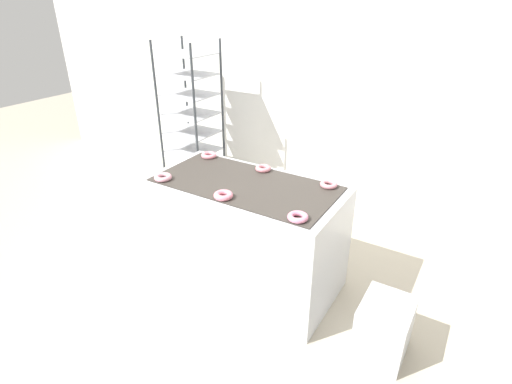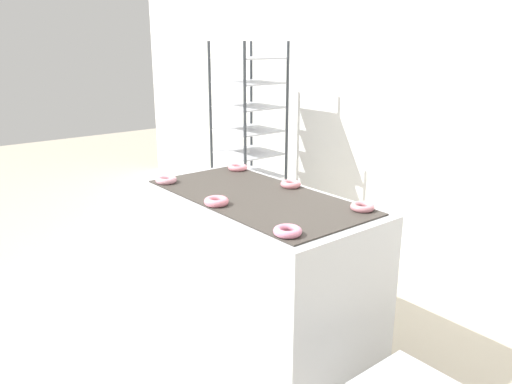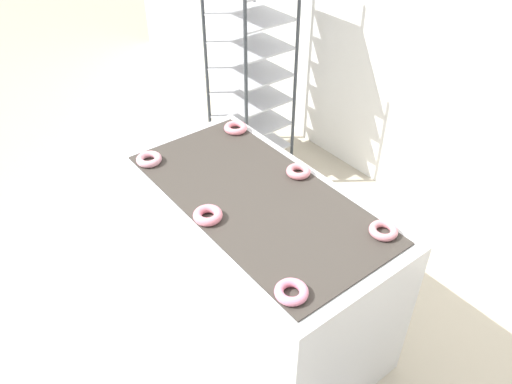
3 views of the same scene
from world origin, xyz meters
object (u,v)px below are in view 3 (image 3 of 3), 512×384
at_px(fryer_machine, 256,261).
at_px(donut_far_left, 236,128).
at_px(donut_far_center, 298,171).
at_px(donut_near_center, 208,215).
at_px(donut_near_right, 291,292).
at_px(donut_far_right, 383,231).
at_px(baking_rack_cart, 250,59).
at_px(donut_near_left, 149,159).

bearing_deg(fryer_machine, donut_far_left, 153.11).
height_order(fryer_machine, donut_far_center, donut_far_center).
xyz_separation_m(fryer_machine, donut_far_center, (-0.01, 0.26, 0.44)).
bearing_deg(donut_near_center, donut_near_right, 0.37).
bearing_deg(donut_far_center, donut_far_right, -0.30).
height_order(fryer_machine, donut_near_right, donut_near_right).
xyz_separation_m(baking_rack_cart, donut_near_right, (1.79, -1.18, 0.02)).
height_order(donut_far_left, donut_far_right, donut_far_left).
xyz_separation_m(baking_rack_cart, donut_far_center, (1.24, -0.66, 0.02)).
bearing_deg(donut_far_right, donut_near_center, -135.17).
bearing_deg(donut_far_right, baking_rack_cart, 159.55).
bearing_deg(donut_near_right, donut_far_center, 136.37).
relative_size(fryer_machine, donut_far_center, 11.85).
height_order(fryer_machine, baking_rack_cart, baking_rack_cart).
distance_m(baking_rack_cart, donut_near_right, 2.15).
bearing_deg(donut_far_left, fryer_machine, -26.89).
xyz_separation_m(donut_near_center, donut_near_right, (0.54, 0.00, -0.00)).
bearing_deg(fryer_machine, baking_rack_cart, 143.57).
distance_m(donut_near_center, donut_near_right, 0.54).
distance_m(donut_near_left, donut_near_center, 0.54).
relative_size(fryer_machine, donut_far_right, 11.63).
height_order(donut_near_right, donut_far_left, same).
relative_size(baking_rack_cart, donut_far_left, 13.20).
distance_m(donut_near_right, donut_far_center, 0.76).
bearing_deg(baking_rack_cart, donut_far_left, -42.14).
bearing_deg(donut_near_left, baking_rack_cart, 121.07).
xyz_separation_m(baking_rack_cart, donut_near_center, (1.25, -1.19, 0.02)).
relative_size(donut_far_left, donut_far_center, 1.07).
bearing_deg(donut_near_left, donut_near_center, -0.80).
bearing_deg(donut_far_left, donut_near_right, -26.21).
bearing_deg(donut_far_left, donut_far_center, -0.29).
bearing_deg(fryer_machine, donut_near_center, -89.90).
bearing_deg(donut_far_left, donut_far_right, -0.30).
bearing_deg(donut_far_right, donut_near_right, -88.30).
distance_m(donut_near_right, donut_far_left, 1.19).
distance_m(fryer_machine, donut_near_left, 0.74).
relative_size(baking_rack_cart, donut_near_right, 13.19).
xyz_separation_m(baking_rack_cart, donut_near_left, (0.71, -1.18, 0.02)).
height_order(donut_near_center, donut_near_right, donut_near_center).
xyz_separation_m(donut_near_right, donut_far_center, (-0.55, 0.52, -0.00)).
bearing_deg(donut_near_center, donut_near_left, 179.20).
relative_size(donut_near_right, donut_far_left, 1.00).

